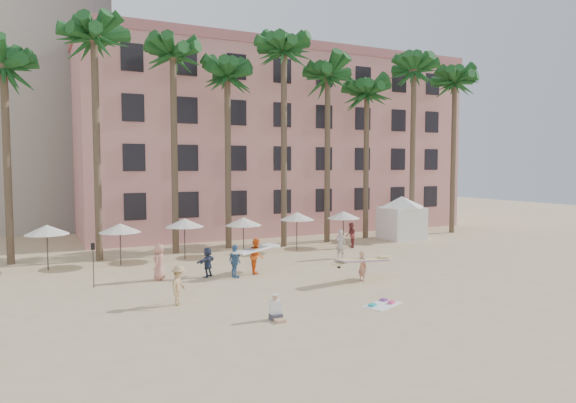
% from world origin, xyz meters
% --- Properties ---
extents(ground, '(120.00, 120.00, 0.00)m').
position_xyz_m(ground, '(0.00, 0.00, 0.00)').
color(ground, '#D1B789').
rests_on(ground, ground).
extents(pink_hotel, '(35.00, 14.00, 16.00)m').
position_xyz_m(pink_hotel, '(7.00, 26.00, 8.00)').
color(pink_hotel, '#DD9486').
rests_on(pink_hotel, ground).
extents(palm_row, '(44.40, 5.40, 16.30)m').
position_xyz_m(palm_row, '(0.51, 15.00, 12.97)').
color(palm_row, brown).
rests_on(palm_row, ground).
extents(umbrella_row, '(22.50, 2.70, 2.73)m').
position_xyz_m(umbrella_row, '(-3.00, 12.50, 2.33)').
color(umbrella_row, '#332B23').
rests_on(umbrella_row, ground).
extents(cabana, '(4.62, 4.62, 3.50)m').
position_xyz_m(cabana, '(13.33, 13.76, 2.07)').
color(cabana, white).
rests_on(cabana, ground).
extents(beach_towel, '(2.05, 1.62, 0.14)m').
position_xyz_m(beach_towel, '(-0.15, -1.91, 0.03)').
color(beach_towel, white).
rests_on(beach_towel, ground).
extents(carrier_yellow, '(3.41, 1.38, 1.58)m').
position_xyz_m(carrier_yellow, '(1.64, 2.24, 0.92)').
color(carrier_yellow, tan).
rests_on(carrier_yellow, ground).
extents(carrier_white, '(2.90, 1.84, 1.96)m').
position_xyz_m(carrier_white, '(-2.56, 6.48, 1.03)').
color(carrier_white, orange).
rests_on(carrier_white, ground).
extents(beachgoers, '(16.23, 10.93, 1.90)m').
position_xyz_m(beachgoers, '(-2.82, 6.87, 0.89)').
color(beachgoers, teal).
rests_on(beachgoers, ground).
extents(paddle, '(0.18, 0.04, 2.23)m').
position_xyz_m(paddle, '(-11.06, 6.86, 1.41)').
color(paddle, black).
rests_on(paddle, ground).
extents(seated_man, '(0.44, 0.77, 1.00)m').
position_xyz_m(seated_man, '(-5.21, -1.87, 0.34)').
color(seated_man, '#3F3F4C').
rests_on(seated_man, ground).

